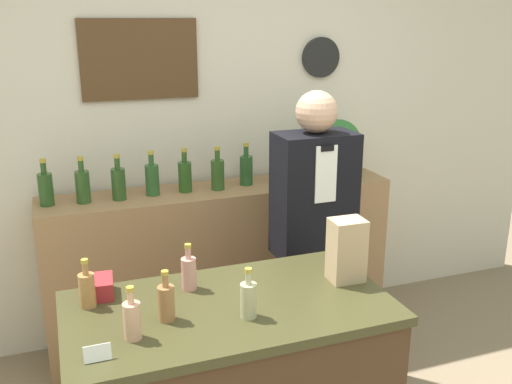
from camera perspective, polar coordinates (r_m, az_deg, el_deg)
back_wall at (r=3.60m, az=-5.88°, el=6.65°), size 5.20×0.09×2.70m
back_shelf at (r=3.63m, az=-3.45°, el=-7.27°), size 2.13×0.40×1.01m
shopkeeper at (r=3.12m, az=5.67°, el=-5.17°), size 0.42×0.26×1.65m
potted_plant at (r=3.68m, az=8.17°, el=4.64°), size 0.30×0.30×0.37m
paper_bag at (r=2.47m, az=9.05°, el=-5.76°), size 0.15×0.12×0.28m
price_card_left at (r=2.02m, az=-15.57°, el=-15.27°), size 0.09×0.02×0.06m
gift_box at (r=2.43m, az=-15.40°, el=-9.15°), size 0.12×0.16×0.08m
counter_bottle_0 at (r=2.34m, az=-16.54°, el=-9.27°), size 0.06×0.06×0.20m
counter_bottle_1 at (r=2.09m, az=-12.28°, el=-12.33°), size 0.06×0.06×0.20m
counter_bottle_2 at (r=2.18m, az=-8.96°, el=-10.78°), size 0.06×0.06×0.20m
counter_bottle_3 at (r=2.40m, az=-6.73°, el=-7.97°), size 0.06×0.06×0.20m
counter_bottle_4 at (r=2.18m, az=-0.76°, el=-10.64°), size 0.06×0.06×0.20m
shelf_bottle_0 at (r=3.31m, az=-20.29°, el=0.37°), size 0.08×0.08×0.26m
shelf_bottle_1 at (r=3.30m, az=-16.94°, el=0.63°), size 0.08×0.08×0.26m
shelf_bottle_2 at (r=3.30m, az=-13.59°, el=0.91°), size 0.08×0.08×0.26m
shelf_bottle_3 at (r=3.35m, az=-10.35°, el=1.34°), size 0.08×0.08×0.26m
shelf_bottle_4 at (r=3.38m, az=-7.12°, el=1.65°), size 0.08×0.08×0.26m
shelf_bottle_5 at (r=3.41m, az=-3.86°, el=1.86°), size 0.08×0.08×0.26m
shelf_bottle_6 at (r=3.50m, az=-0.99°, el=2.30°), size 0.08×0.08×0.26m
shelf_bottle_7 at (r=3.53m, az=2.14°, el=2.45°), size 0.08×0.08×0.26m
shelf_bottle_8 at (r=3.61m, az=4.98°, el=2.72°), size 0.08×0.08×0.26m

